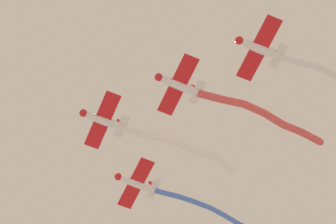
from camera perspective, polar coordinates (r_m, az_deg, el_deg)
name	(u,v)px	position (r m, az deg, el deg)	size (l,w,h in m)	color
airplane_lead	(103,120)	(72.93, -6.16, -0.76)	(8.10, 6.24, 2.01)	white
smoke_trail_lead	(183,147)	(75.95, 1.43, -3.35)	(4.93, 16.10, 3.59)	white
airplane_left_wing	(178,85)	(70.31, 0.98, 2.58)	(8.11, 6.24, 2.01)	white
smoke_trail_left_wing	(263,116)	(74.53, 8.96, -0.34)	(6.22, 17.40, 3.11)	#DB4C4C
airplane_right_wing	(136,183)	(77.98, -3.02, -6.72)	(8.12, 6.24, 2.01)	white
smoke_trail_right_wing	(209,210)	(82.52, 3.90, -9.18)	(3.84, 16.82, 3.89)	#4C75DB
airplane_slot	(259,48)	(68.83, 8.59, 5.96)	(8.09, 6.24, 2.01)	white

